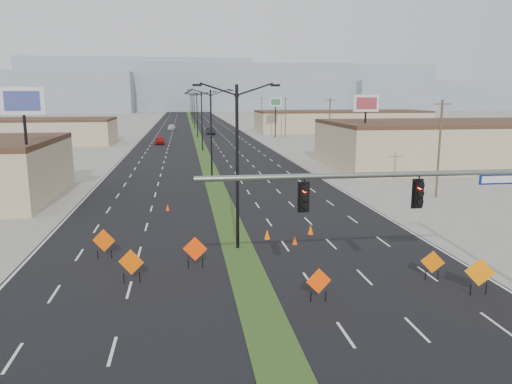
{
  "coord_description": "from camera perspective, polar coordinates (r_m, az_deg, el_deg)",
  "views": [
    {
      "loc": [
        -3.16,
        -17.65,
        9.36
      ],
      "look_at": [
        1.4,
        13.78,
        3.2
      ],
      "focal_mm": 35.0,
      "sensor_mm": 36.0,
      "label": 1
    }
  ],
  "objects": [
    {
      "name": "streetlight_4",
      "position": [
        141.74,
        -7.07,
        9.3
      ],
      "size": [
        5.15,
        0.24,
        10.02
      ],
      "color": "black",
      "rests_on": "ground"
    },
    {
      "name": "building_se_near",
      "position": [
        73.14,
        22.4,
        4.97
      ],
      "size": [
        36.0,
        18.0,
        5.5
      ],
      "primitive_type": "cube",
      "color": "#C0AE89",
      "rests_on": "ground"
    },
    {
      "name": "streetlight_6",
      "position": [
        197.72,
        -7.45,
        9.75
      ],
      "size": [
        5.15,
        0.24,
        10.02
      ],
      "color": "black",
      "rests_on": "ground"
    },
    {
      "name": "streetlight_5",
      "position": [
        169.73,
        -7.29,
        9.56
      ],
      "size": [
        5.15,
        0.24,
        10.02
      ],
      "color": "black",
      "rests_on": "ground"
    },
    {
      "name": "streetlight_0",
      "position": [
        30.08,
        -2.16,
        3.44
      ],
      "size": [
        5.15,
        0.24,
        10.02
      ],
      "color": "black",
      "rests_on": "ground"
    },
    {
      "name": "streetlight_2",
      "position": [
        85.8,
        -6.21,
        8.28
      ],
      "size": [
        5.15,
        0.24,
        10.02
      ],
      "color": "black",
      "rests_on": "ground"
    },
    {
      "name": "signal_mast",
      "position": [
        23.33,
        22.09,
        -1.13
      ],
      "size": [
        16.3,
        0.6,
        8.0
      ],
      "color": "slate",
      "rests_on": "ground"
    },
    {
      "name": "construction_sign_4",
      "position": [
        26.13,
        24.21,
        -8.48
      ],
      "size": [
        1.3,
        0.55,
        1.84
      ],
      "rotation": [
        0.0,
        0.0,
        -0.38
      ],
      "color": "orange",
      "rests_on": "ground"
    },
    {
      "name": "building_se_far",
      "position": [
        134.3,
        9.69,
        7.9
      ],
      "size": [
        44.0,
        16.0,
        5.0
      ],
      "primitive_type": "cube",
      "color": "#C0AE89",
      "rests_on": "ground"
    },
    {
      "name": "utility_pole_2",
      "position": [
        115.11,
        3.39,
        8.63
      ],
      "size": [
        1.6,
        0.2,
        9.0
      ],
      "color": "#4C3823",
      "rests_on": "ground"
    },
    {
      "name": "cone_0",
      "position": [
        33.06,
        1.28,
        -4.88
      ],
      "size": [
        0.52,
        0.52,
        0.66
      ],
      "primitive_type": "cone",
      "rotation": [
        0.0,
        0.0,
        0.41
      ],
      "color": "#FF6705",
      "rests_on": "ground"
    },
    {
      "name": "streetlight_3",
      "position": [
        113.77,
        -6.75,
        8.92
      ],
      "size": [
        5.15,
        0.24,
        10.02
      ],
      "color": "black",
      "rests_on": "ground"
    },
    {
      "name": "car_far",
      "position": [
        140.77,
        -9.63,
        7.31
      ],
      "size": [
        2.08,
        4.96,
        1.43
      ],
      "primitive_type": "imported",
      "rotation": [
        0.0,
        0.0,
        -0.01
      ],
      "color": "#B9BEC4",
      "rests_on": "ground"
    },
    {
      "name": "construction_sign_1",
      "position": [
        26.13,
        -14.09,
        -7.9
      ],
      "size": [
        1.3,
        0.41,
        1.78
      ],
      "rotation": [
        0.0,
        0.0,
        -0.28
      ],
      "color": "#D65304",
      "rests_on": "ground"
    },
    {
      "name": "cone_1",
      "position": [
        34.38,
        6.25,
        -4.3
      ],
      "size": [
        0.46,
        0.46,
        0.68
      ],
      "primitive_type": "cone",
      "rotation": [
        0.0,
        0.0,
        0.13
      ],
      "color": "#DD5404",
      "rests_on": "ground"
    },
    {
      "name": "pole_sign_east_near",
      "position": [
        63.73,
        12.44,
        9.24
      ],
      "size": [
        3.09,
        0.92,
        9.45
      ],
      "rotation": [
        0.0,
        0.0,
        -0.19
      ],
      "color": "black",
      "rests_on": "ground"
    },
    {
      "name": "utility_pole_0",
      "position": [
        48.76,
        20.22,
        4.79
      ],
      "size": [
        1.6,
        0.2,
        9.0
      ],
      "color": "#4C3823",
      "rests_on": "ground"
    },
    {
      "name": "building_sw_far",
      "position": [
        106.86,
        -24.05,
        6.22
      ],
      "size": [
        30.0,
        14.0,
        4.5
      ],
      "primitive_type": "cube",
      "color": "#C0AE89",
      "rests_on": "ground"
    },
    {
      "name": "ground",
      "position": [
        20.23,
        1.75,
        -16.59
      ],
      "size": [
        600.0,
        600.0,
        0.0
      ],
      "primitive_type": "plane",
      "color": "gray",
      "rests_on": "ground"
    },
    {
      "name": "construction_sign_5",
      "position": [
        27.33,
        19.53,
        -7.66
      ],
      "size": [
        1.09,
        0.53,
        1.57
      ],
      "rotation": [
        0.0,
        0.0,
        -0.43
      ],
      "color": "orange",
      "rests_on": "ground"
    },
    {
      "name": "mesa_east",
      "position": [
        358.05,
        22.88,
        10.08
      ],
      "size": [
        160.0,
        50.0,
        18.0
      ],
      "primitive_type": "cube",
      "color": "#8191A0",
      "rests_on": "ground"
    },
    {
      "name": "construction_sign_2",
      "position": [
        27.61,
        -6.98,
        -6.59
      ],
      "size": [
        1.33,
        0.34,
        1.8
      ],
      "rotation": [
        0.0,
        0.0,
        -0.22
      ],
      "color": "#FE3C05",
      "rests_on": "ground"
    },
    {
      "name": "utility_pole_3",
      "position": [
        149.53,
        0.66,
        9.18
      ],
      "size": [
        1.6,
        0.2,
        9.0
      ],
      "color": "#4C3823",
      "rests_on": "ground"
    },
    {
      "name": "car_mid",
      "position": [
        122.59,
        -5.23,
        6.93
      ],
      "size": [
        2.13,
        5.0,
        1.6
      ],
      "primitive_type": "imported",
      "rotation": [
        0.0,
        0.0,
        0.09
      ],
      "color": "black",
      "rests_on": "ground"
    },
    {
      "name": "construction_sign_0",
      "position": [
        30.27,
        -16.99,
        -5.43
      ],
      "size": [
        1.32,
        0.37,
        1.8
      ],
      "rotation": [
        0.0,
        0.0,
        -0.25
      ],
      "color": "#E04E04",
      "rests_on": "ground"
    },
    {
      "name": "construction_sign_3",
      "position": [
        23.38,
        7.18,
        -10.2
      ],
      "size": [
        1.21,
        0.17,
        1.62
      ],
      "rotation": [
        0.0,
        0.0,
        0.11
      ],
      "color": "#FE4705",
      "rests_on": "ground"
    },
    {
      "name": "pole_sign_west",
      "position": [
        43.93,
        -25.04,
        8.48
      ],
      "size": [
        3.29,
        0.85,
        10.03
      ],
      "rotation": [
        0.0,
        0.0,
        0.15
      ],
      "color": "black",
      "rests_on": "ground"
    },
    {
      "name": "car_left",
      "position": [
        99.43,
        -10.94,
        5.82
      ],
      "size": [
        2.04,
        4.6,
        1.54
      ],
      "primitive_type": "imported",
      "rotation": [
        0.0,
        0.0,
        0.05
      ],
      "color": "#9C1311",
      "rests_on": "ground"
    },
    {
      "name": "median_strip",
      "position": [
        118.07,
        -6.74,
        6.36
      ],
      "size": [
        2.0,
        400.0,
        0.04
      ],
      "primitive_type": "cube",
      "color": "#2D4C1B",
      "rests_on": "ground"
    },
    {
      "name": "cone_2",
      "position": [
        32.04,
        4.46,
        -5.52
      ],
      "size": [
        0.37,
        0.37,
        0.57
      ],
      "primitive_type": "cone",
      "rotation": [
        0.0,
        0.0,
        0.09
      ],
      "color": "#FC3C05",
      "rests_on": "ground"
    },
    {
      "name": "pole_sign_east_far",
      "position": [
        114.08,
        2.24,
        9.89
      ],
      "size": [
        2.85,
        1.27,
        8.88
      ],
      "rotation": [
        0.0,
        0.0,
        0.33
      ],
      "color": "black",
      "rests_on": "ground"
    },
    {
      "name": "mesa_center",
      "position": [
        320.61,
        -0.54,
        11.81
      ],
      "size": [
        220.0,
        50.0,
        28.0
      ],
      "primitive_type": "cube",
      "color": "#8191A0",
      "rests_on": "ground"
    },
    {
      "name": "streetlight_1",
      "position": [
        57.87,
        -5.15,
        7.03
      ],
      "size": [
        5.15,
        0.24,
        10.02
      ],
      "color": "black",
      "rests_on": "ground"
    },
    {
      "name": "utility_pole_1",
      "position": [
        81.17,
        8.41,
        7.55
      ],
      "size": [
        1.6,
        0.2,
        9.0
      ],
      "color": "#4C3823",
      "rests_on": "ground"
    },
    {
      "name": "road_surface",
      "position": [
        118.07,
        -6.74,
        6.36
      ],
      "size": [
        25.0,
        400.0,
        0.02
      ],
      "primitive_type": "cube",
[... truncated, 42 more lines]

